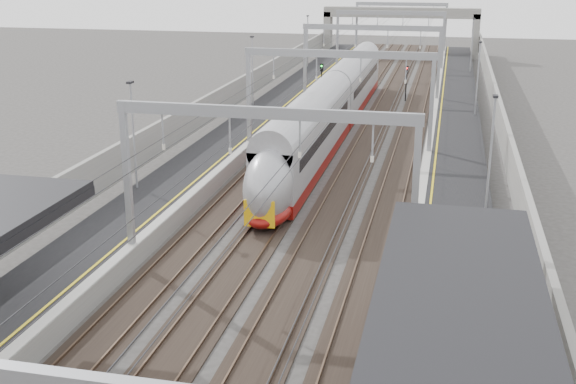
% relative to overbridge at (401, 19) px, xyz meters
% --- Properties ---
extents(platform_left, '(4.00, 120.00, 1.00)m').
position_rel_overbridge_xyz_m(platform_left, '(-8.00, -55.00, -4.81)').
color(platform_left, black).
rests_on(platform_left, ground).
extents(platform_right, '(4.00, 120.00, 1.00)m').
position_rel_overbridge_xyz_m(platform_right, '(8.00, -55.00, -4.81)').
color(platform_right, black).
rests_on(platform_right, ground).
extents(tracks, '(11.40, 140.00, 0.20)m').
position_rel_overbridge_xyz_m(tracks, '(0.00, -55.00, -5.26)').
color(tracks, black).
rests_on(tracks, ground).
extents(overhead_line, '(13.00, 140.00, 6.60)m').
position_rel_overbridge_xyz_m(overhead_line, '(0.00, -48.38, 0.83)').
color(overhead_line, gray).
rests_on(overhead_line, platform_left).
extents(overbridge, '(22.00, 2.20, 6.90)m').
position_rel_overbridge_xyz_m(overbridge, '(0.00, 0.00, 0.00)').
color(overbridge, slate).
rests_on(overbridge, ground).
extents(wall_left, '(0.30, 120.00, 3.20)m').
position_rel_overbridge_xyz_m(wall_left, '(-11.20, -55.00, -3.71)').
color(wall_left, slate).
rests_on(wall_left, ground).
extents(wall_right, '(0.30, 120.00, 3.20)m').
position_rel_overbridge_xyz_m(wall_right, '(11.20, -55.00, -3.71)').
color(wall_right, slate).
rests_on(wall_right, ground).
extents(train, '(2.52, 45.87, 3.99)m').
position_rel_overbridge_xyz_m(train, '(-1.50, -52.08, -3.34)').
color(train, maroon).
rests_on(train, ground).
extents(signal_green, '(0.32, 0.32, 3.48)m').
position_rel_overbridge_xyz_m(signal_green, '(-5.20, -34.96, -2.89)').
color(signal_green, black).
rests_on(signal_green, ground).
extents(signal_red_near, '(0.32, 0.32, 3.48)m').
position_rel_overbridge_xyz_m(signal_red_near, '(3.20, -34.60, -2.89)').
color(signal_red_near, black).
rests_on(signal_red_near, ground).
extents(signal_red_far, '(0.32, 0.32, 3.48)m').
position_rel_overbridge_xyz_m(signal_red_far, '(5.40, -25.02, -2.89)').
color(signal_red_far, black).
rests_on(signal_red_far, ground).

